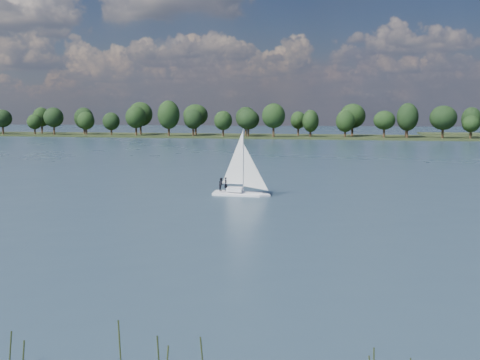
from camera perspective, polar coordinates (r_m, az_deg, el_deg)
name	(u,v)px	position (r m, az deg, el deg)	size (l,w,h in m)	color
ground	(272,157)	(127.98, 3.42, 2.48)	(700.00, 700.00, 0.00)	#233342
far_shore	(313,137)	(239.01, 7.79, 4.52)	(660.00, 40.00, 1.50)	black
sailboat	(238,176)	(66.55, -0.22, 0.41)	(6.74, 2.24, 8.74)	white
treeline	(314,119)	(234.57, 7.94, 6.45)	(562.89, 74.39, 18.32)	black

